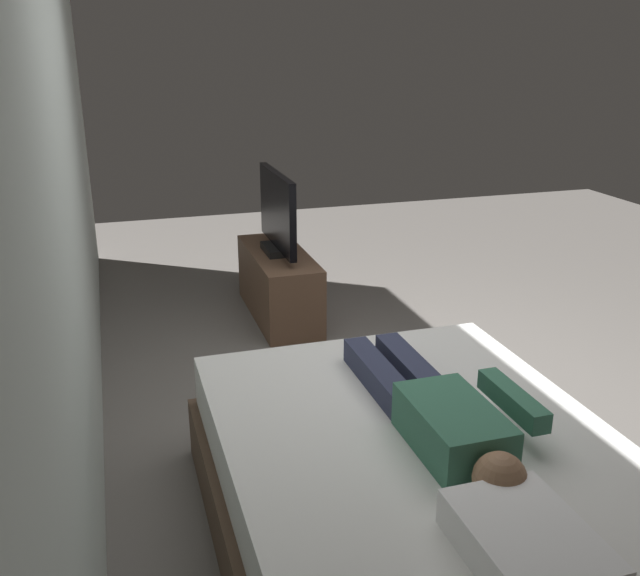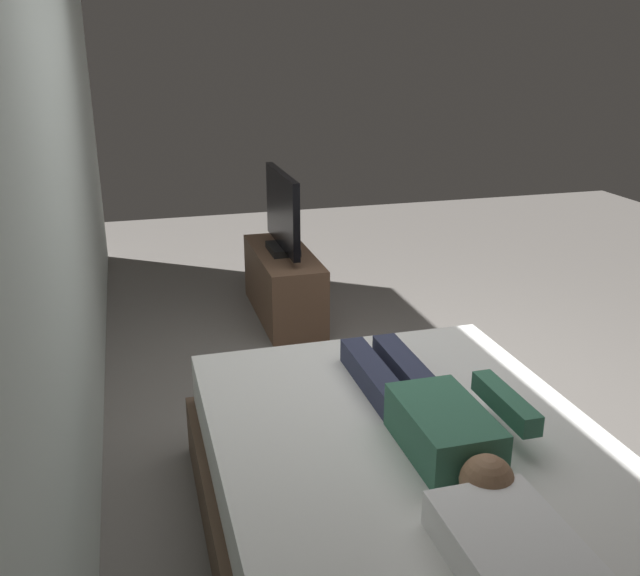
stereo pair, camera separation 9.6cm
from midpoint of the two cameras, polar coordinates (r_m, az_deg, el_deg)
name	(u,v)px [view 1 (the left image)]	position (r m, az deg, el deg)	size (l,w,h in m)	color
ground_plane	(398,418)	(3.95, 5.65, -10.51)	(10.00, 10.00, 0.00)	slate
back_wall	(61,168)	(3.59, -21.09, 9.11)	(6.40, 0.10, 2.80)	silver
bed	(420,499)	(2.90, 7.16, -16.70)	(2.03, 1.57, 0.54)	brown
pillow	(527,544)	(2.22, 15.26, -19.52)	(0.48, 0.34, 0.12)	white
person	(440,413)	(2.76, 8.80, -10.01)	(1.26, 0.46, 0.18)	#387056
remote	(510,396)	(3.09, 14.38, -8.56)	(0.15, 0.04, 0.02)	black
tv_stand	(279,284)	(5.22, -3.90, 0.30)	(1.10, 0.40, 0.50)	brown
tv	(277,214)	(5.07, -4.04, 6.01)	(0.88, 0.20, 0.59)	black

